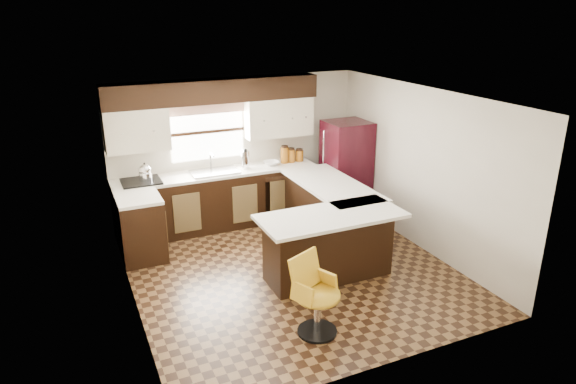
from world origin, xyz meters
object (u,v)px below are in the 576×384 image
peninsula_return (328,246)px  bar_chair (318,297)px  peninsula_long (328,215)px  refrigerator (346,169)px

peninsula_return → bar_chair: bar_chair is taller
bar_chair → peninsula_long: bearing=34.2°
peninsula_return → refrigerator: (1.35, 1.88, 0.37)m
refrigerator → bar_chair: refrigerator is taller
refrigerator → peninsula_return: bearing=-125.8°
peninsula_return → bar_chair: bearing=-123.6°
peninsula_long → bar_chair: bar_chair is taller
peninsula_long → bar_chair: size_ratio=2.13×
bar_chair → peninsula_return: bearing=31.7°
peninsula_long → bar_chair: 2.40m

